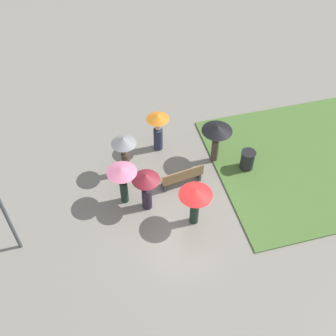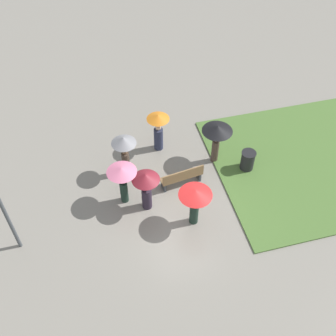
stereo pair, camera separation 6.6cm
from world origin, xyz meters
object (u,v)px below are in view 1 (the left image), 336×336
at_px(park_bench, 182,177).
at_px(crowd_person_pink, 122,177).
at_px(crowd_person_maroon, 146,184).
at_px(crowd_person_red, 195,198).
at_px(trash_bin, 247,160).
at_px(crowd_person_orange, 158,128).
at_px(crowd_person_grey, 124,147).
at_px(crowd_person_black, 217,133).

bearing_deg(park_bench, crowd_person_pink, -2.70).
xyz_separation_m(crowd_person_maroon, crowd_person_red, (-1.47, 1.07, 0.10)).
distance_m(crowd_person_maroon, crowd_person_red, 1.82).
relative_size(trash_bin, crowd_person_pink, 0.51).
bearing_deg(crowd_person_orange, park_bench, -58.35).
distance_m(crowd_person_grey, crowd_person_orange, 1.89).
xyz_separation_m(crowd_person_orange, crowd_person_black, (-2.02, 1.26, 0.34)).
bearing_deg(park_bench, crowd_person_orange, -87.59).
relative_size(trash_bin, crowd_person_maroon, 0.51).
relative_size(crowd_person_maroon, crowd_person_pink, 1.00).
relative_size(crowd_person_pink, crowd_person_black, 0.95).
xyz_separation_m(crowd_person_grey, crowd_person_pink, (0.33, 1.36, -0.08)).
relative_size(crowd_person_orange, crowd_person_pink, 1.02).
height_order(park_bench, trash_bin, same).
height_order(crowd_person_red, crowd_person_black, crowd_person_black).
bearing_deg(crowd_person_pink, crowd_person_maroon, -149.46).
distance_m(park_bench, crowd_person_red, 1.98).
distance_m(park_bench, crowd_person_maroon, 1.85).
relative_size(park_bench, crowd_person_black, 0.92).
xyz_separation_m(park_bench, crowd_person_red, (0.06, 1.76, 0.89)).
distance_m(crowd_person_orange, crowd_person_maroon, 3.11).
bearing_deg(trash_bin, crowd_person_grey, -11.85).
bearing_deg(crowd_person_pink, crowd_person_orange, -64.33).
xyz_separation_m(crowd_person_pink, crowd_person_black, (-3.91, -1.14, 0.15)).
height_order(crowd_person_grey, crowd_person_black, crowd_person_grey).
height_order(crowd_person_grey, crowd_person_orange, crowd_person_grey).
xyz_separation_m(crowd_person_orange, crowd_person_red, (-0.33, 3.97, 0.21)).
height_order(crowd_person_pink, crowd_person_black, crowd_person_black).
bearing_deg(trash_bin, crowd_person_maroon, 11.47).
height_order(crowd_person_maroon, crowd_person_red, crowd_person_maroon).
distance_m(crowd_person_grey, crowd_person_black, 3.59).
bearing_deg(park_bench, trash_bin, 175.94).
xyz_separation_m(crowd_person_orange, crowd_person_maroon, (1.13, 2.89, 0.11)).
relative_size(crowd_person_grey, crowd_person_red, 1.09).
relative_size(crowd_person_maroon, crowd_person_black, 0.95).
xyz_separation_m(crowd_person_grey, crowd_person_black, (-3.58, 0.22, 0.07)).
height_order(park_bench, crowd_person_maroon, crowd_person_maroon).
xyz_separation_m(crowd_person_maroon, crowd_person_pink, (0.75, -0.49, 0.09)).
distance_m(park_bench, crowd_person_grey, 2.46).
relative_size(crowd_person_grey, crowd_person_maroon, 1.07).
bearing_deg(crowd_person_maroon, crowd_person_red, 6.59).
bearing_deg(crowd_person_red, park_bench, 178.56).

